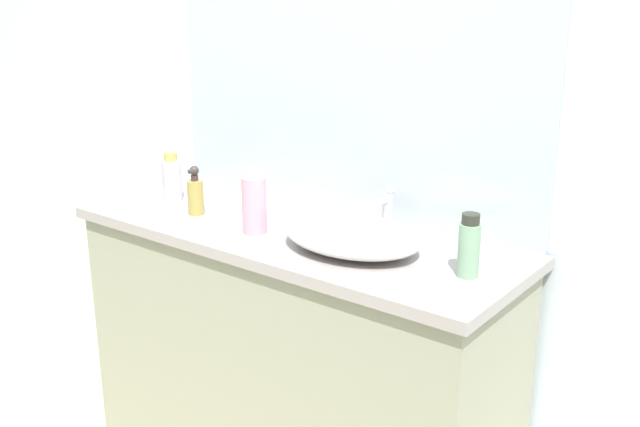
% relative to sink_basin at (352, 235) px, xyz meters
% --- Properties ---
extents(bathroom_wall_rear, '(6.00, 0.06, 2.60)m').
position_rel_sink_basin_xyz_m(bathroom_wall_rear, '(-0.26, 0.34, 0.37)').
color(bathroom_wall_rear, silver).
rests_on(bathroom_wall_rear, ground).
extents(vanity_counter, '(1.44, 0.53, 0.88)m').
position_rel_sink_basin_xyz_m(vanity_counter, '(-0.25, 0.03, -0.48)').
color(vanity_counter, gray).
rests_on(vanity_counter, ground).
extents(wall_mirror_panel, '(1.39, 0.01, 0.93)m').
position_rel_sink_basin_xyz_m(wall_mirror_panel, '(-0.25, 0.30, 0.42)').
color(wall_mirror_panel, '#B2BCC6').
rests_on(wall_mirror_panel, vanity_counter).
extents(sink_basin, '(0.42, 0.30, 0.09)m').
position_rel_sink_basin_xyz_m(sink_basin, '(0.00, 0.00, 0.00)').
color(sink_basin, silver).
rests_on(sink_basin, vanity_counter).
extents(faucet, '(0.03, 0.13, 0.15)m').
position_rel_sink_basin_xyz_m(faucet, '(0.00, 0.17, 0.04)').
color(faucet, silver).
rests_on(faucet, vanity_counter).
extents(soap_dispenser, '(0.05, 0.05, 0.16)m').
position_rel_sink_basin_xyz_m(soap_dispenser, '(-0.59, -0.03, 0.02)').
color(soap_dispenser, '#A49143').
rests_on(soap_dispenser, vanity_counter).
extents(lotion_bottle, '(0.07, 0.07, 0.20)m').
position_rel_sink_basin_xyz_m(lotion_bottle, '(-0.32, -0.05, 0.05)').
color(lotion_bottle, '#D597AB').
rests_on(lotion_bottle, vanity_counter).
extents(perfume_bottle, '(0.06, 0.06, 0.17)m').
position_rel_sink_basin_xyz_m(perfume_bottle, '(0.35, 0.02, 0.04)').
color(perfume_bottle, '#7EA683').
rests_on(perfume_bottle, vanity_counter).
extents(spray_can, '(0.06, 0.06, 0.17)m').
position_rel_sink_basin_xyz_m(spray_can, '(-0.77, 0.02, 0.03)').
color(spray_can, silver).
rests_on(spray_can, vanity_counter).
extents(candle_jar, '(0.05, 0.05, 0.03)m').
position_rel_sink_basin_xyz_m(candle_jar, '(-0.48, 0.07, -0.03)').
color(candle_jar, silver).
rests_on(candle_jar, vanity_counter).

